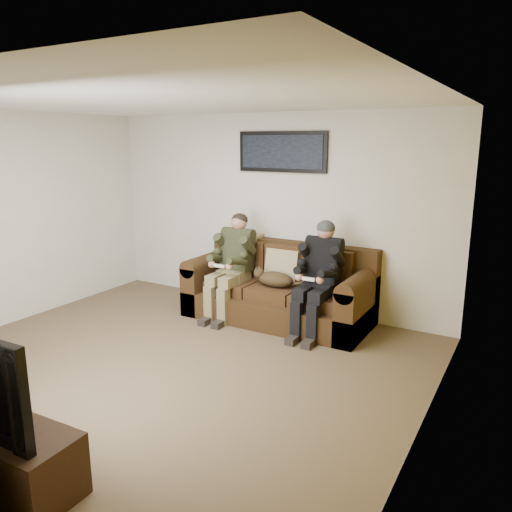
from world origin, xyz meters
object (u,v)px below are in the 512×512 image
Objects in this scene: sofa at (281,291)px; person_right at (319,271)px; person_left at (232,259)px; framed_poster at (282,152)px; cat at (274,279)px.

sofa is 0.75m from person_right.
sofa is at bearing 162.00° from person_right.
person_left is 1.06× the size of framed_poster.
person_left is 1.21m from person_right.
framed_poster is (-0.80, 0.58, 1.35)m from person_right.
sofa is 0.27m from cat.
sofa is 1.77× the size of person_left.
person_right reaches higher than cat.
person_left reaches higher than sofa.
person_left reaches higher than cat.
person_right is at bearing -18.00° from sofa.
person_right is at bearing -35.77° from framed_poster.
sofa is 3.55× the size of cat.
sofa is 1.87× the size of framed_poster.
framed_poster reaches higher than cat.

